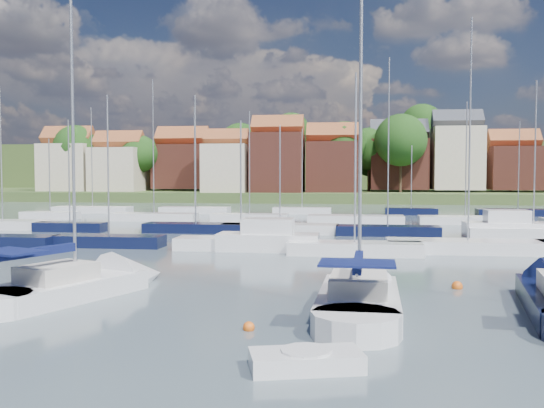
# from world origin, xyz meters

# --- Properties ---
(ground) EXTENTS (260.00, 260.00, 0.00)m
(ground) POSITION_xyz_m (0.00, 40.00, 0.00)
(ground) COLOR #405056
(ground) RESTS_ON ground
(sailboat_left) EXTENTS (6.94, 11.44, 15.18)m
(sailboat_left) POSITION_xyz_m (-11.20, 4.21, 0.36)
(sailboat_left) COLOR silver
(sailboat_left) RESTS_ON ground
(sailboat_centre) EXTENTS (3.40, 11.50, 15.51)m
(sailboat_centre) POSITION_xyz_m (0.81, 3.39, 0.35)
(sailboat_centre) COLOR silver
(sailboat_centre) RESTS_ON ground
(tender) EXTENTS (3.34, 2.19, 0.66)m
(tender) POSITION_xyz_m (-0.74, -5.04, 0.26)
(tender) COLOR silver
(tender) RESTS_ON ground
(buoy_c) EXTENTS (0.41, 0.41, 0.41)m
(buoy_c) POSITION_xyz_m (-3.02, -1.12, 0.00)
(buoy_c) COLOR #D85914
(buoy_c) RESTS_ON ground
(buoy_d) EXTENTS (0.43, 0.43, 0.43)m
(buoy_d) POSITION_xyz_m (0.74, -2.39, 0.00)
(buoy_d) COLOR #D85914
(buoy_d) RESTS_ON ground
(buoy_e) EXTENTS (0.51, 0.51, 0.51)m
(buoy_e) POSITION_xyz_m (5.37, 7.54, 0.00)
(buoy_e) COLOR #D85914
(buoy_e) RESTS_ON ground
(marina_field) EXTENTS (79.62, 41.41, 15.93)m
(marina_field) POSITION_xyz_m (1.91, 35.15, 0.43)
(marina_field) COLOR silver
(marina_field) RESTS_ON ground
(far_shore_town) EXTENTS (212.46, 90.00, 22.27)m
(far_shore_town) POSITION_xyz_m (2.23, 132.67, 4.61)
(far_shore_town) COLOR #45542A
(far_shore_town) RESTS_ON ground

